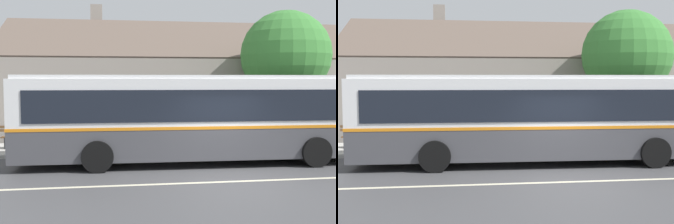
# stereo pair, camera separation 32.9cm
# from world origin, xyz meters

# --- Properties ---
(ground_plane) EXTENTS (300.00, 300.00, 0.00)m
(ground_plane) POSITION_xyz_m (0.00, 0.00, 0.00)
(ground_plane) COLOR #424244
(sidewalk_far) EXTENTS (60.00, 3.00, 0.15)m
(sidewalk_far) POSITION_xyz_m (0.00, 6.00, 0.07)
(sidewalk_far) COLOR #ADAAA3
(sidewalk_far) RESTS_ON ground
(lane_divider_stripe) EXTENTS (60.00, 0.16, 0.01)m
(lane_divider_stripe) POSITION_xyz_m (0.00, 0.00, 0.00)
(lane_divider_stripe) COLOR beige
(lane_divider_stripe) RESTS_ON ground
(community_building) EXTENTS (21.33, 10.88, 7.42)m
(community_building) POSITION_xyz_m (1.64, 13.94, 2.09)
(community_building) COLOR gray
(community_building) RESTS_ON ground
(transit_bus) EXTENTS (12.33, 3.00, 3.03)m
(transit_bus) POSITION_xyz_m (-0.44, 2.90, 1.63)
(transit_bus) COLOR #47474C
(transit_bus) RESTS_ON ground
(bench_by_building) EXTENTS (1.89, 0.51, 0.94)m
(bench_by_building) POSITION_xyz_m (-6.75, 6.02, 0.58)
(bench_by_building) COLOR brown
(bench_by_building) RESTS_ON sidewalk_far
(street_tree_primary) EXTENTS (4.03, 4.03, 6.01)m
(street_tree_primary) POSITION_xyz_m (4.53, 6.94, 3.99)
(street_tree_primary) COLOR #4C3828
(street_tree_primary) RESTS_ON ground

